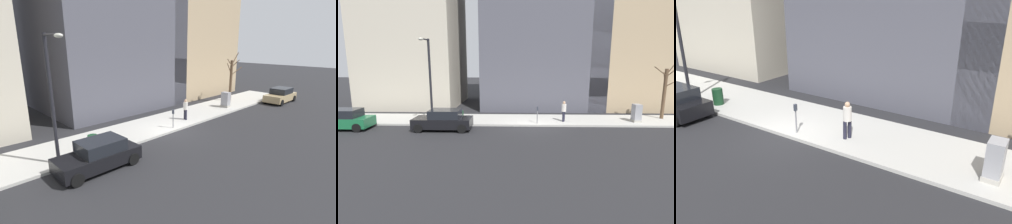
{
  "view_description": "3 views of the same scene",
  "coord_description": "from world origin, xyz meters",
  "views": [
    {
      "loc": [
        -12.26,
        12.68,
        6.28
      ],
      "look_at": [
        1.53,
        -0.87,
        1.03
      ],
      "focal_mm": 28.0,
      "sensor_mm": 36.0,
      "label": 1
    },
    {
      "loc": [
        -19.71,
        1.52,
        5.02
      ],
      "look_at": [
        0.06,
        2.11,
        1.13
      ],
      "focal_mm": 28.0,
      "sensor_mm": 36.0,
      "label": 2
    },
    {
      "loc": [
        -9.48,
        -9.62,
        6.23
      ],
      "look_at": [
        0.65,
        -2.76,
        1.59
      ],
      "focal_mm": 35.0,
      "sensor_mm": 36.0,
      "label": 3
    }
  ],
  "objects": [
    {
      "name": "trash_bin",
      "position": [
        0.9,
        5.86,
        0.6
      ],
      "size": [
        0.56,
        0.56,
        0.9
      ],
      "primitive_type": "cylinder",
      "color": "#14381E",
      "rests_on": "sidewalk"
    },
    {
      "name": "bare_tree",
      "position": [
        2.59,
        -11.17,
        2.44
      ],
      "size": [
        1.27,
        2.22,
        5.0
      ],
      "color": "brown",
      "rests_on": "sidewalk"
    },
    {
      "name": "parked_car_black",
      "position": [
        -1.16,
        6.66,
        0.74
      ],
      "size": [
        1.92,
        4.2,
        1.52
      ],
      "rotation": [
        0.0,
        0.0,
        -0.0
      ],
      "color": "black",
      "rests_on": "ground"
    },
    {
      "name": "office_tower_left",
      "position": [
        11.11,
        -11.32,
        9.76
      ],
      "size": [
        11.23,
        11.23,
        19.53
      ],
      "primitive_type": "cube",
      "color": "tan",
      "rests_on": "ground"
    },
    {
      "name": "ground_plane",
      "position": [
        0.0,
        0.0,
        0.0
      ],
      "size": [
        120.0,
        120.0,
        0.0
      ],
      "primitive_type": "plane",
      "color": "#232326"
    },
    {
      "name": "sidewalk",
      "position": [
        2.0,
        0.0,
        0.07
      ],
      "size": [
        4.0,
        36.0,
        0.15
      ],
      "primitive_type": "cube",
      "color": "#B2AFA8",
      "rests_on": "ground"
    },
    {
      "name": "office_tower_right",
      "position": [
        10.44,
        12.69,
        8.57
      ],
      "size": [
        9.87,
        9.87,
        17.15
      ],
      "primitive_type": "cube",
      "color": "#BCB29E",
      "rests_on": "ground"
    },
    {
      "name": "pedestrian_near_meter",
      "position": [
        1.23,
        -2.54,
        1.09
      ],
      "size": [
        0.38,
        0.36,
        1.66
      ],
      "rotation": [
        0.0,
        0.0,
        5.87
      ],
      "color": "#1E1E2D",
      "rests_on": "sidewalk"
    },
    {
      "name": "utility_box",
      "position": [
        1.3,
        -8.4,
        0.85
      ],
      "size": [
        0.83,
        0.61,
        1.43
      ],
      "color": "#A8A399",
      "rests_on": "sidewalk"
    },
    {
      "name": "parked_car_green",
      "position": [
        -1.17,
        14.18,
        0.74
      ],
      "size": [
        1.98,
        4.23,
        1.52
      ],
      "rotation": [
        0.0,
        0.0,
        0.02
      ],
      "color": "#196038",
      "rests_on": "ground"
    },
    {
      "name": "streetlamp",
      "position": [
        0.28,
        8.02,
        4.02
      ],
      "size": [
        1.97,
        0.32,
        6.5
      ],
      "color": "black",
      "rests_on": "sidewalk"
    },
    {
      "name": "parking_meter",
      "position": [
        0.45,
        -0.33,
        0.98
      ],
      "size": [
        0.14,
        0.1,
        1.35
      ],
      "color": "slate",
      "rests_on": "sidewalk"
    }
  ]
}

